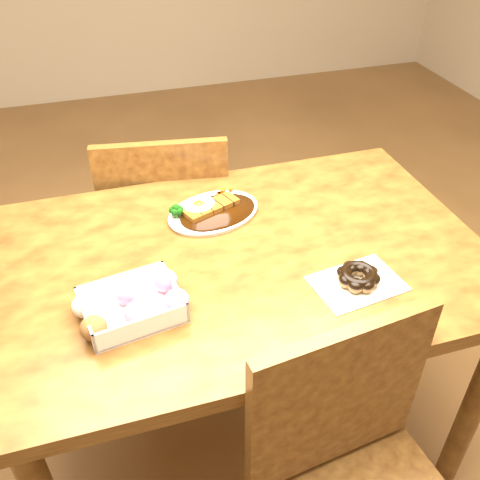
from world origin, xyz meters
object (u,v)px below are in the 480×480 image
object	(u,v)px
donut_box	(131,304)
pon_de_ring	(358,277)
katsu_curry_plate	(212,211)
chair_far	(168,228)
table	(244,282)

from	to	relation	value
donut_box	pon_de_ring	distance (m)	0.51
donut_box	katsu_curry_plate	bearing A→B (deg)	50.91
chair_far	donut_box	size ratio (longest dim) A/B	3.54
katsu_curry_plate	table	bearing A→B (deg)	-79.10
donut_box	pon_de_ring	world-z (taller)	donut_box
katsu_curry_plate	pon_de_ring	bearing A→B (deg)	-55.92
chair_far	donut_box	distance (m)	0.75
table	katsu_curry_plate	bearing A→B (deg)	100.90
chair_far	katsu_curry_plate	xyz separation A→B (m)	(0.08, -0.35, 0.28)
chair_far	katsu_curry_plate	size ratio (longest dim) A/B	2.90
chair_far	pon_de_ring	world-z (taller)	chair_far
chair_far	donut_box	bearing A→B (deg)	83.72
table	pon_de_ring	bearing A→B (deg)	-40.72
pon_de_ring	donut_box	bearing A→B (deg)	174.06
table	donut_box	bearing A→B (deg)	-155.79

